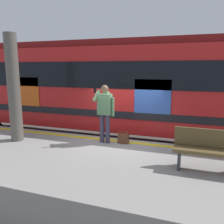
{
  "coord_description": "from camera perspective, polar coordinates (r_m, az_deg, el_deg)",
  "views": [
    {
      "loc": [
        -2.15,
        6.88,
        3.19
      ],
      "look_at": [
        0.14,
        0.3,
        1.87
      ],
      "focal_mm": 37.69,
      "sensor_mm": 36.0,
      "label": 1
    }
  ],
  "objects": [
    {
      "name": "ground_plane",
      "position": [
        7.88,
        1.74,
        -13.18
      ],
      "size": [
        24.39,
        24.39,
        0.0
      ],
      "primitive_type": "plane",
      "color": "#4C4742"
    },
    {
      "name": "platform",
      "position": [
        6.11,
        -3.64,
        -15.59
      ],
      "size": [
        14.71,
        3.68,
        0.97
      ],
      "primitive_type": "cube",
      "color": "gray",
      "rests_on": "ground"
    },
    {
      "name": "safety_line",
      "position": [
        7.27,
        1.07,
        -7.03
      ],
      "size": [
        14.42,
        0.16,
        0.01
      ],
      "primitive_type": "cube",
      "color": "yellow",
      "rests_on": "platform"
    },
    {
      "name": "track_rail_near",
      "position": [
        9.11,
        4.46,
        -9.29
      ],
      "size": [
        19.13,
        0.08,
        0.16
      ],
      "primitive_type": "cube",
      "color": "slate",
      "rests_on": "ground"
    },
    {
      "name": "track_rail_far",
      "position": [
        10.44,
        6.49,
        -6.71
      ],
      "size": [
        19.13,
        0.08,
        0.16
      ],
      "primitive_type": "cube",
      "color": "slate",
      "rests_on": "ground"
    },
    {
      "name": "train_carriage",
      "position": [
        9.75,
        -2.99,
        6.83
      ],
      "size": [
        13.95,
        3.12,
        3.99
      ],
      "color": "red",
      "rests_on": "ground"
    },
    {
      "name": "passenger",
      "position": [
        6.9,
        -1.73,
        0.73
      ],
      "size": [
        0.57,
        0.55,
        1.73
      ],
      "color": "#383347",
      "rests_on": "platform"
    },
    {
      "name": "handbag",
      "position": [
        7.04,
        2.78,
        -6.34
      ],
      "size": [
        0.31,
        0.28,
        0.34
      ],
      "color": "#59331E",
      "rests_on": "platform"
    },
    {
      "name": "station_column",
      "position": [
        7.65,
        -22.73,
        5.3
      ],
      "size": [
        0.37,
        0.37,
        3.21
      ],
      "primitive_type": "cylinder",
      "color": "#59544C",
      "rests_on": "platform"
    },
    {
      "name": "bench",
      "position": [
        5.55,
        22.03,
        -8.29
      ],
      "size": [
        1.4,
        0.44,
        0.9
      ],
      "color": "brown",
      "rests_on": "platform"
    }
  ]
}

